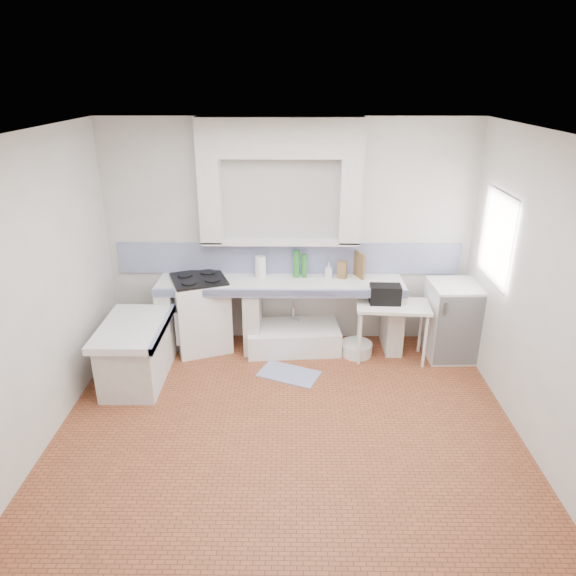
{
  "coord_description": "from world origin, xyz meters",
  "views": [
    {
      "loc": [
        0.06,
        -4.19,
        3.22
      ],
      "look_at": [
        0.0,
        1.0,
        1.1
      ],
      "focal_mm": 32.45,
      "sensor_mm": 36.0,
      "label": 1
    }
  ],
  "objects_px": {
    "sink": "(293,338)",
    "fridge": "(453,320)",
    "side_table": "(391,331)",
    "stove": "(201,314)"
  },
  "relations": [
    {
      "from": "sink",
      "to": "fridge",
      "type": "height_order",
      "value": "fridge"
    },
    {
      "from": "fridge",
      "to": "side_table",
      "type": "bearing_deg",
      "value": -175.24
    },
    {
      "from": "sink",
      "to": "side_table",
      "type": "height_order",
      "value": "side_table"
    },
    {
      "from": "fridge",
      "to": "sink",
      "type": "bearing_deg",
      "value": 174.0
    },
    {
      "from": "stove",
      "to": "fridge",
      "type": "distance_m",
      "value": 3.11
    },
    {
      "from": "sink",
      "to": "side_table",
      "type": "xyz_separation_m",
      "value": [
        1.18,
        -0.23,
        0.22
      ]
    },
    {
      "from": "stove",
      "to": "side_table",
      "type": "height_order",
      "value": "stove"
    },
    {
      "from": "sink",
      "to": "fridge",
      "type": "distance_m",
      "value": 1.98
    },
    {
      "from": "side_table",
      "to": "fridge",
      "type": "distance_m",
      "value": 0.78
    },
    {
      "from": "side_table",
      "to": "sink",
      "type": "bearing_deg",
      "value": 173.68
    }
  ]
}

